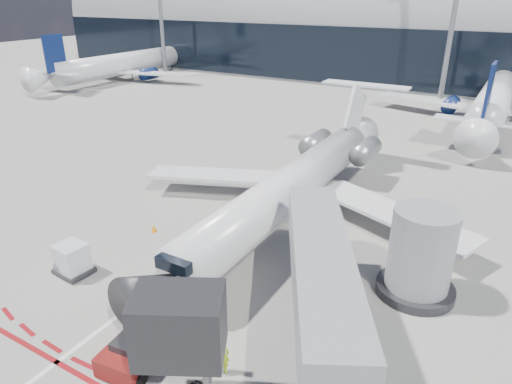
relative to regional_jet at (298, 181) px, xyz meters
The scene contains 15 objects.
ground 7.47m from the regional_jet, 112.36° to the right, with size 260.00×260.00×0.00m, color gray.
apron_centerline 5.81m from the regional_jet, 120.71° to the right, with size 0.25×40.00×0.01m, color silver.
apron_stop_bar 18.37m from the regional_jet, 98.45° to the right, with size 14.00×0.25×0.01m, color maroon.
terminal_building 58.84m from the regional_jet, 92.62° to the left, with size 150.00×24.15×24.00m.
jet_bridge 11.89m from the regional_jet, 53.20° to the right, with size 10.03×15.20×4.90m.
light_mast_west 63.99m from the regional_jet, 138.96° to the left, with size 0.70×0.70×25.00m, color gray.
light_mast_centre 42.74m from the regional_jet, 86.79° to the left, with size 0.70×0.70×25.00m, color gray.
regional_jet is the anchor object (origin of this frame).
pushback_tug 16.26m from the regional_jet, 89.12° to the right, with size 2.47×5.19×1.33m.
ramp_worker 15.39m from the regional_jet, 76.10° to the right, with size 0.71×0.47×1.96m, color #CFFF1A.
uld_container 15.15m from the regional_jet, 120.03° to the right, with size 2.06×1.79×1.81m.
safety_cone_left 10.21m from the regional_jet, 134.49° to the right, with size 0.37×0.37×0.52m, color orange.
safety_cone_right 15.18m from the regional_jet, 79.02° to the right, with size 0.38×0.38×0.53m, color orange.
bg_airliner_0 60.93m from the regional_jet, 145.79° to the left, with size 33.69×35.67×10.90m, color silver, non-canonical shape.
bg_airliner_1 36.88m from the regional_jet, 75.16° to the left, with size 33.21×35.16×10.74m, color silver, non-canonical shape.
Camera 1 is at (14.86, -20.05, 14.49)m, focal length 32.00 mm.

